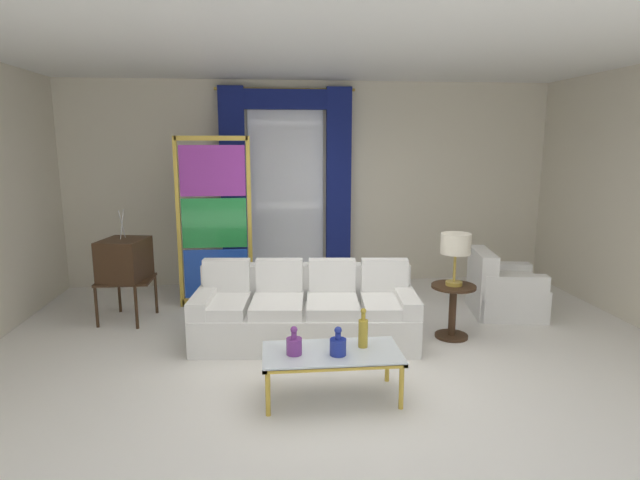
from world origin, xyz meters
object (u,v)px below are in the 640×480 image
(bottle_crystal_tall, at_px, (363,331))
(bottle_amber_squat, at_px, (338,345))
(bottle_blue_decanter, at_px, (294,345))
(armchair_white, at_px, (501,291))
(couch_white_long, at_px, (305,313))
(round_side_table, at_px, (453,306))
(coffee_table, at_px, (332,356))
(table_lamp_brass, at_px, (456,246))
(stained_glass_divider, at_px, (215,226))
(peacock_figurine, at_px, (253,295))
(vintage_tv, at_px, (124,261))

(bottle_crystal_tall, relative_size, bottle_amber_squat, 1.41)
(bottle_blue_decanter, xyz_separation_m, armchair_white, (2.69, 1.97, -0.21))
(couch_white_long, relative_size, round_side_table, 4.05)
(coffee_table, xyz_separation_m, round_side_table, (1.49, 1.22, -0.01))
(coffee_table, relative_size, armchair_white, 1.22)
(bottle_crystal_tall, distance_m, bottle_amber_squat, 0.28)
(bottle_crystal_tall, relative_size, round_side_table, 0.57)
(coffee_table, distance_m, bottle_blue_decanter, 0.34)
(bottle_amber_squat, bearing_deg, table_lamp_brass, 41.95)
(stained_glass_divider, bearing_deg, peacock_figurine, -32.94)
(bottle_blue_decanter, distance_m, vintage_tv, 2.91)
(bottle_blue_decanter, distance_m, bottle_amber_squat, 0.36)
(table_lamp_brass, bearing_deg, stained_glass_divider, 152.22)
(peacock_figurine, relative_size, table_lamp_brass, 1.05)
(coffee_table, relative_size, peacock_figurine, 1.91)
(bottle_blue_decanter, bearing_deg, round_side_table, 34.78)
(coffee_table, distance_m, vintage_tv, 3.12)
(stained_glass_divider, bearing_deg, vintage_tv, -155.43)
(table_lamp_brass, bearing_deg, vintage_tv, 165.70)
(bottle_blue_decanter, height_order, round_side_table, bottle_blue_decanter)
(couch_white_long, distance_m, bottle_amber_squat, 1.42)
(vintage_tv, relative_size, table_lamp_brass, 2.36)
(stained_glass_divider, height_order, peacock_figurine, stained_glass_divider)
(couch_white_long, bearing_deg, round_side_table, -3.40)
(couch_white_long, height_order, round_side_table, couch_white_long)
(bottle_blue_decanter, bearing_deg, armchair_white, 36.19)
(bottle_blue_decanter, height_order, armchair_white, armchair_white)
(coffee_table, height_order, table_lamp_brass, table_lamp_brass)
(vintage_tv, relative_size, round_side_table, 2.26)
(peacock_figurine, bearing_deg, round_side_table, -26.58)
(bottle_blue_decanter, xyz_separation_m, bottle_crystal_tall, (0.59, 0.10, 0.05))
(bottle_amber_squat, height_order, vintage_tv, vintage_tv)
(bottle_crystal_tall, bearing_deg, bottle_blue_decanter, -170.74)
(bottle_amber_squat, relative_size, armchair_white, 0.26)
(bottle_amber_squat, relative_size, vintage_tv, 0.18)
(coffee_table, height_order, bottle_crystal_tall, bottle_crystal_tall)
(bottle_blue_decanter, distance_m, round_side_table, 2.20)
(vintage_tv, xyz_separation_m, peacock_figurine, (1.50, 0.16, -0.51))
(couch_white_long, relative_size, vintage_tv, 1.79)
(couch_white_long, relative_size, stained_glass_divider, 1.10)
(stained_glass_divider, distance_m, round_side_table, 3.11)
(bottle_crystal_tall, bearing_deg, coffee_table, -165.76)
(coffee_table, xyz_separation_m, bottle_crystal_tall, (0.28, 0.07, 0.18))
(stained_glass_divider, bearing_deg, round_side_table, -27.78)
(couch_white_long, xyz_separation_m, peacock_figurine, (-0.59, 1.00, -0.09))
(bottle_crystal_tall, xyz_separation_m, stained_glass_divider, (-1.47, 2.57, 0.51))
(vintage_tv, distance_m, stained_glass_divider, 1.17)
(bottle_amber_squat, height_order, peacock_figurine, bottle_amber_squat)
(stained_glass_divider, bearing_deg, couch_white_long, -50.86)
(peacock_figurine, bearing_deg, table_lamp_brass, -26.58)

